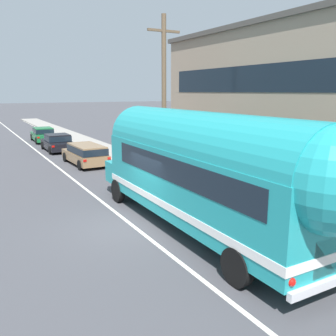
% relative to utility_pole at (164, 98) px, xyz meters
% --- Properties ---
extents(ground_plane, '(300.00, 300.00, 0.00)m').
position_rel_utility_pole_xyz_m(ground_plane, '(-4.22, -5.35, -4.42)').
color(ground_plane, '#424247').
extents(lane_markings, '(3.68, 80.00, 0.01)m').
position_rel_utility_pole_xyz_m(lane_markings, '(-2.58, 6.65, -4.42)').
color(lane_markings, silver).
rests_on(lane_markings, ground).
extents(sidewalk_slab, '(2.62, 90.00, 0.15)m').
position_rel_utility_pole_xyz_m(sidewalk_slab, '(0.64, 4.65, -4.35)').
color(sidewalk_slab, gray).
rests_on(sidewalk_slab, ground).
extents(utility_pole, '(1.80, 0.24, 8.50)m').
position_rel_utility_pole_xyz_m(utility_pole, '(0.00, 0.00, 0.00)').
color(utility_pole, brown).
rests_on(utility_pole, ground).
extents(painted_bus, '(2.65, 12.55, 4.12)m').
position_rel_utility_pole_xyz_m(painted_bus, '(-2.45, -7.33, -2.12)').
color(painted_bus, teal).
rests_on(painted_bus, ground).
extents(car_lead, '(2.03, 4.71, 1.37)m').
position_rel_utility_pole_xyz_m(car_lead, '(-2.40, 6.27, -3.63)').
color(car_lead, olive).
rests_on(car_lead, ground).
extents(car_second, '(2.03, 4.37, 1.37)m').
position_rel_utility_pole_xyz_m(car_second, '(-2.68, 13.04, -3.69)').
color(car_second, black).
rests_on(car_second, ground).
extents(car_third, '(2.00, 4.57, 1.37)m').
position_rel_utility_pole_xyz_m(car_third, '(-2.64, 19.28, -3.69)').
color(car_third, '#196633').
rests_on(car_third, ground).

